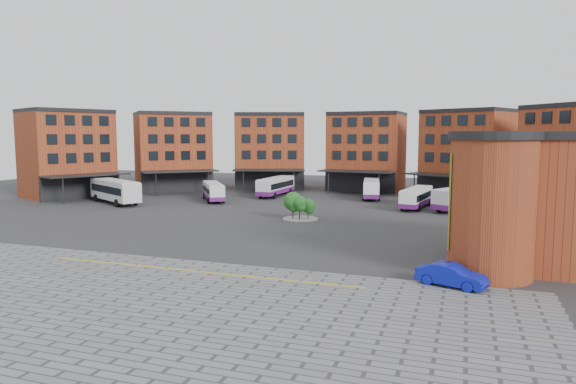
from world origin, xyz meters
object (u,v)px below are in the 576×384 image
(tree_island, at_px, (299,205))
(bus_a, at_px, (115,190))
(bus_c, at_px, (276,186))
(blue_car, at_px, (451,275))
(bus_e, at_px, (416,197))
(bus_b, at_px, (213,191))
(bus_d, at_px, (371,188))
(bus_f, at_px, (462,198))

(tree_island, xyz_separation_m, bus_a, (-31.02, 5.15, 0.28))
(tree_island, height_order, bus_c, tree_island)
(bus_a, distance_m, blue_car, 57.17)
(bus_e, distance_m, blue_car, 38.67)
(bus_b, xyz_separation_m, bus_c, (7.08, 9.28, 0.18))
(bus_d, bearing_deg, bus_a, -161.70)
(tree_island, relative_size, bus_d, 0.40)
(tree_island, height_order, bus_e, tree_island)
(bus_f, relative_size, blue_car, 2.37)
(tree_island, relative_size, bus_e, 0.42)
(bus_e, height_order, blue_car, bus_e)
(bus_a, height_order, bus_f, bus_a)
(tree_island, distance_m, bus_c, 24.87)
(bus_b, bearing_deg, blue_car, -78.93)
(bus_b, relative_size, bus_e, 0.92)
(bus_d, bearing_deg, bus_f, -43.46)
(bus_b, relative_size, bus_f, 0.86)
(tree_island, relative_size, blue_car, 0.93)
(bus_b, bearing_deg, bus_f, -31.49)
(bus_d, bearing_deg, bus_c, 177.74)
(bus_c, xyz_separation_m, bus_e, (24.02, -7.15, -0.15))
(bus_d, distance_m, bus_e, 12.30)
(bus_d, distance_m, blue_car, 49.51)
(bus_b, xyz_separation_m, blue_car, (36.95, -36.09, -0.76))
(tree_island, relative_size, bus_a, 0.36)
(blue_car, bearing_deg, bus_a, 78.68)
(bus_c, bearing_deg, blue_car, -54.89)
(bus_e, bearing_deg, bus_f, 7.50)
(bus_c, bearing_deg, tree_island, -61.27)
(tree_island, bearing_deg, bus_c, 116.99)
(bus_c, distance_m, bus_f, 30.99)
(bus_e, bearing_deg, blue_car, -72.84)
(bus_b, height_order, blue_car, bus_b)
(bus_f, bearing_deg, tree_island, -112.92)
(bus_f, xyz_separation_m, blue_car, (-0.25, -38.11, -0.96))
(tree_island, height_order, bus_b, tree_island)
(bus_d, distance_m, bus_f, 16.99)
(bus_c, bearing_deg, bus_d, 9.37)
(bus_a, bearing_deg, blue_car, -89.50)
(blue_car, bearing_deg, bus_d, 34.76)
(bus_b, distance_m, bus_f, 37.25)
(bus_e, xyz_separation_m, bus_f, (6.10, -0.10, 0.17))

